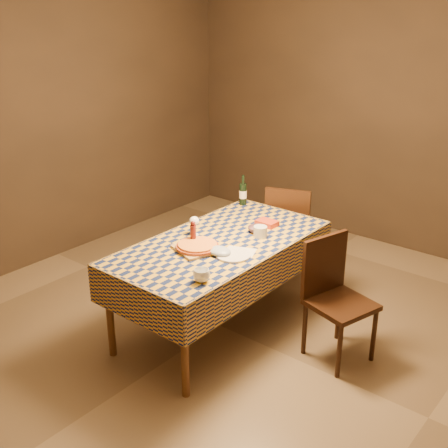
# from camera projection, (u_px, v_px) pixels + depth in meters

# --- Properties ---
(room) EXTENTS (5.00, 5.10, 2.70)m
(room) POSITION_uv_depth(u_px,v_px,m) (220.00, 170.00, 4.18)
(room) COLOR brown
(room) RESTS_ON ground
(dining_table) EXTENTS (0.94, 1.84, 0.77)m
(dining_table) POSITION_uv_depth(u_px,v_px,m) (220.00, 250.00, 4.42)
(dining_table) COLOR brown
(dining_table) RESTS_ON ground
(cutting_board) EXTENTS (0.39, 0.39, 0.02)m
(cutting_board) POSITION_uv_depth(u_px,v_px,m) (197.00, 249.00, 4.24)
(cutting_board) COLOR tan
(cutting_board) RESTS_ON dining_table
(pizza) EXTENTS (0.40, 0.40, 0.03)m
(pizza) POSITION_uv_depth(u_px,v_px,m) (197.00, 246.00, 4.23)
(pizza) COLOR #983B19
(pizza) RESTS_ON cutting_board
(pepper_mill) EXTENTS (0.05, 0.05, 0.19)m
(pepper_mill) POSITION_uv_depth(u_px,v_px,m) (193.00, 234.00, 4.30)
(pepper_mill) COLOR #501412
(pepper_mill) RESTS_ON dining_table
(bowl) EXTENTS (0.19, 0.19, 0.05)m
(bowl) POSITION_uv_depth(u_px,v_px,m) (257.00, 229.00, 4.56)
(bowl) COLOR #644754
(bowl) RESTS_ON dining_table
(wine_glass) EXTENTS (0.08, 0.08, 0.16)m
(wine_glass) POSITION_uv_depth(u_px,v_px,m) (194.00, 222.00, 4.47)
(wine_glass) COLOR white
(wine_glass) RESTS_ON dining_table
(wine_bottle) EXTENTS (0.07, 0.07, 0.28)m
(wine_bottle) POSITION_uv_depth(u_px,v_px,m) (243.00, 194.00, 5.15)
(wine_bottle) COLOR black
(wine_bottle) RESTS_ON dining_table
(deli_tub) EXTENTS (0.14, 0.14, 0.09)m
(deli_tub) POSITION_uv_depth(u_px,v_px,m) (260.00, 232.00, 4.45)
(deli_tub) COLOR silver
(deli_tub) RESTS_ON dining_table
(takeout_container) EXTENTS (0.17, 0.12, 0.04)m
(takeout_container) POSITION_uv_depth(u_px,v_px,m) (267.00, 223.00, 4.69)
(takeout_container) COLOR #BC3718
(takeout_container) RESTS_ON dining_table
(white_plate) EXTENTS (0.28, 0.28, 0.02)m
(white_plate) POSITION_uv_depth(u_px,v_px,m) (233.00, 255.00, 4.14)
(white_plate) COLOR white
(white_plate) RESTS_ON dining_table
(tumbler) EXTENTS (0.14, 0.14, 0.09)m
(tumbler) POSITION_uv_depth(u_px,v_px,m) (202.00, 275.00, 3.75)
(tumbler) COLOR white
(tumbler) RESTS_ON dining_table
(flour_patch) EXTENTS (0.27, 0.24, 0.00)m
(flour_patch) POSITION_uv_depth(u_px,v_px,m) (240.00, 252.00, 4.21)
(flour_patch) COLOR silver
(flour_patch) RESTS_ON dining_table
(flour_bag) EXTENTS (0.21, 0.18, 0.06)m
(flour_bag) POSITION_uv_depth(u_px,v_px,m) (219.00, 251.00, 4.15)
(flour_bag) COLOR #9AACC5
(flour_bag) RESTS_ON dining_table
(chair_far) EXTENTS (0.54, 0.55, 0.93)m
(chair_far) POSITION_uv_depth(u_px,v_px,m) (289.00, 227.00, 5.33)
(chair_far) COLOR black
(chair_far) RESTS_ON ground
(chair_right) EXTENTS (0.53, 0.52, 0.93)m
(chair_right) POSITION_uv_depth(u_px,v_px,m) (334.00, 291.00, 4.15)
(chair_right) COLOR black
(chair_right) RESTS_ON ground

